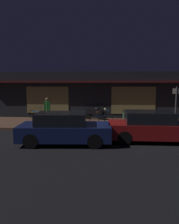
{
  "coord_description": "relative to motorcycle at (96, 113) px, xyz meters",
  "views": [
    {
      "loc": [
        1.22,
        -11.04,
        2.74
      ],
      "look_at": [
        0.18,
        2.4,
        0.95
      ],
      "focal_mm": 34.77,
      "sensor_mm": 36.0,
      "label": 1
    }
  ],
  "objects": [
    {
      "name": "parked_car_near",
      "position": [
        -1.17,
        -5.86,
        0.06
      ],
      "size": [
        4.21,
        2.03,
        1.42
      ],
      "color": "black",
      "rests_on": "ground_plane"
    },
    {
      "name": "motorcycle",
      "position": [
        0.0,
        0.0,
        0.0
      ],
      "size": [
        1.67,
        0.68,
        0.97
      ],
      "color": "black",
      "rests_on": "sidewalk_slab"
    },
    {
      "name": "person_photographer",
      "position": [
        -3.06,
        -1.72,
        0.38
      ],
      "size": [
        0.41,
        0.62,
        1.67
      ],
      "color": "#28232D",
      "rests_on": "sidewalk_slab"
    },
    {
      "name": "storefront_building",
      "position": [
        -0.48,
        2.03,
        1.16
      ],
      "size": [
        18.0,
        3.3,
        3.6
      ],
      "color": "black",
      "rests_on": "ground_plane"
    },
    {
      "name": "ground_plane",
      "position": [
        -0.48,
        -4.36,
        -0.65
      ],
      "size": [
        60.0,
        60.0,
        0.0
      ],
      "primitive_type": "plane",
      "color": "black"
    },
    {
      "name": "trash_bin",
      "position": [
        1.99,
        -1.95,
        -0.03
      ],
      "size": [
        0.48,
        0.48,
        0.93
      ],
      "color": "#2D4C33",
      "rests_on": "sidewalk_slab"
    },
    {
      "name": "parked_car_far",
      "position": [
        2.87,
        -5.1,
        0.06
      ],
      "size": [
        4.11,
        1.8,
        1.42
      ],
      "color": "black",
      "rests_on": "ground_plane"
    },
    {
      "name": "sign_post",
      "position": [
        4.69,
        -2.84,
        0.86
      ],
      "size": [
        0.44,
        0.09,
        2.4
      ],
      "color": "#47474C",
      "rests_on": "sidewalk_slab"
    },
    {
      "name": "sidewalk_slab",
      "position": [
        -0.48,
        -1.36,
        -0.57
      ],
      "size": [
        18.0,
        4.0,
        0.15
      ],
      "primitive_type": "cube",
      "color": "brown",
      "rests_on": "ground_plane"
    },
    {
      "name": "bicycle_extra",
      "position": [
        0.46,
        -1.96,
        -0.14
      ],
      "size": [
        1.47,
        0.83,
        0.91
      ],
      "color": "black",
      "rests_on": "sidewalk_slab"
    },
    {
      "name": "bicycle_parked",
      "position": [
        -4.3,
        -0.2,
        -0.14
      ],
      "size": [
        1.43,
        0.91,
        0.91
      ],
      "color": "black",
      "rests_on": "sidewalk_slab"
    }
  ]
}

